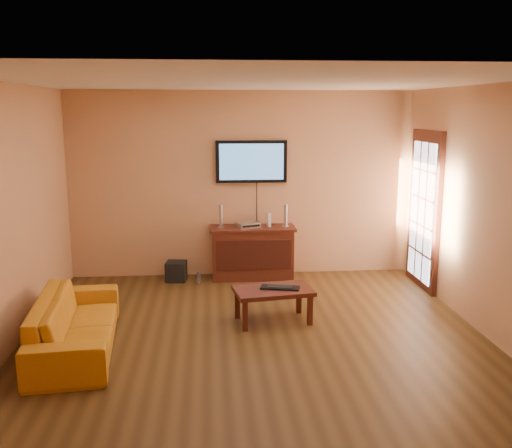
{
  "coord_description": "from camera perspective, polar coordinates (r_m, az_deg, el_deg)",
  "views": [
    {
      "loc": [
        -0.48,
        -5.77,
        2.43
      ],
      "look_at": [
        0.07,
        0.8,
        1.1
      ],
      "focal_mm": 40.0,
      "sensor_mm": 36.0,
      "label": 1
    }
  ],
  "objects": [
    {
      "name": "coffee_table",
      "position": [
        6.64,
        1.72,
        -6.97
      ],
      "size": [
        0.96,
        0.66,
        0.4
      ],
      "color": "#3C150D",
      "rests_on": "ground"
    },
    {
      "name": "bottle",
      "position": [
        8.13,
        -5.75,
        -5.42
      ],
      "size": [
        0.06,
        0.06,
        0.18
      ],
      "color": "white",
      "rests_on": "ground"
    },
    {
      "name": "keyboard",
      "position": [
        6.63,
        2.42,
        -6.36
      ],
      "size": [
        0.47,
        0.27,
        0.03
      ],
      "color": "black",
      "rests_on": "coffee_table"
    },
    {
      "name": "ground_plane",
      "position": [
        6.28,
        -0.03,
        -11.36
      ],
      "size": [
        5.0,
        5.0,
        0.0
      ],
      "primitive_type": "plane",
      "color": "#3C2810",
      "rests_on": "ground"
    },
    {
      "name": "av_receiver",
      "position": [
        8.21,
        -0.83,
        -0.06
      ],
      "size": [
        0.37,
        0.32,
        0.07
      ],
      "primitive_type": "cube",
      "rotation": [
        0.0,
        0.0,
        0.38
      ],
      "color": "silver",
      "rests_on": "media_console"
    },
    {
      "name": "game_console",
      "position": [
        8.27,
        1.29,
        0.46
      ],
      "size": [
        0.05,
        0.15,
        0.2
      ],
      "primitive_type": "cube",
      "rotation": [
        0.0,
        0.0,
        0.08
      ],
      "color": "white",
      "rests_on": "media_console"
    },
    {
      "name": "sofa",
      "position": [
        6.17,
        -17.63,
        -8.62
      ],
      "size": [
        0.74,
        1.96,
        0.75
      ],
      "primitive_type": "imported",
      "rotation": [
        0.0,
        0.0,
        1.67
      ],
      "color": "orange",
      "rests_on": "ground"
    },
    {
      "name": "subwoofer",
      "position": [
        8.31,
        -7.98,
        -4.69
      ],
      "size": [
        0.31,
        0.31,
        0.28
      ],
      "primitive_type": "cube",
      "rotation": [
        0.0,
        0.0,
        -0.13
      ],
      "color": "black",
      "rests_on": "ground"
    },
    {
      "name": "television",
      "position": [
        8.28,
        -0.47,
        6.26
      ],
      "size": [
        1.03,
        0.08,
        0.61
      ],
      "color": "black",
      "rests_on": "ground"
    },
    {
      "name": "room_walls",
      "position": [
        6.46,
        -0.49,
        4.8
      ],
      "size": [
        5.0,
        5.0,
        5.0
      ],
      "color": "tan",
      "rests_on": "ground"
    },
    {
      "name": "speaker_left",
      "position": [
        8.17,
        -3.53,
        0.68
      ],
      "size": [
        0.09,
        0.09,
        0.33
      ],
      "color": "silver",
      "rests_on": "media_console"
    },
    {
      "name": "media_console",
      "position": [
        8.31,
        -0.35,
        -2.85
      ],
      "size": [
        1.23,
        0.47,
        0.76
      ],
      "color": "#3C150D",
      "rests_on": "ground"
    },
    {
      "name": "speaker_right",
      "position": [
        8.24,
        2.99,
        0.78
      ],
      "size": [
        0.09,
        0.09,
        0.33
      ],
      "color": "silver",
      "rests_on": "media_console"
    },
    {
      "name": "french_door",
      "position": [
        8.14,
        16.44,
        1.18
      ],
      "size": [
        0.07,
        1.02,
        2.22
      ],
      "color": "#3C150D",
      "rests_on": "ground"
    }
  ]
}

